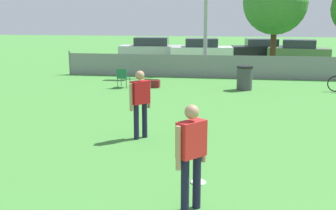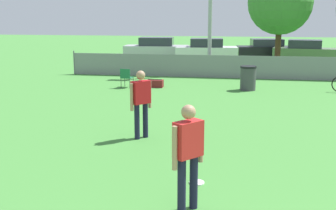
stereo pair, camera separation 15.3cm
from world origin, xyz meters
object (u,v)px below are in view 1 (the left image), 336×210
object	(u,v)px
folding_chair_sideline	(123,77)
trash_bin	(245,78)
parked_car_dark	(261,49)
parked_car_olive	(299,51)
frisbee_disc	(198,182)
player_defender_red	(140,99)
parked_car_silver	(152,49)
player_thrower_red	(191,150)
tree_near_pole	(275,3)
gear_bag_sideline	(151,83)
parked_car_white	(202,50)

from	to	relation	value
folding_chair_sideline	trash_bin	world-z (taller)	trash_bin
parked_car_dark	parked_car_olive	world-z (taller)	parked_car_olive
frisbee_disc	parked_car_olive	bearing A→B (deg)	77.91
player_defender_red	folding_chair_sideline	size ratio (longest dim) A/B	2.09
folding_chair_sideline	parked_car_silver	xyz separation A→B (m)	(-1.16, 11.81, 0.26)
player_thrower_red	frisbee_disc	world-z (taller)	player_thrower_red
folding_chair_sideline	parked_car_dark	world-z (taller)	parked_car_dark
tree_near_pole	player_thrower_red	world-z (taller)	tree_near_pole
gear_bag_sideline	parked_car_dark	distance (m)	14.16
tree_near_pole	gear_bag_sideline	world-z (taller)	tree_near_pole
frisbee_disc	parked_car_dark	bearing A→B (deg)	84.38
parked_car_white	parked_car_dark	bearing A→B (deg)	21.95
player_thrower_red	frisbee_disc	size ratio (longest dim) A/B	6.06
parked_car_white	parked_car_dark	distance (m)	4.52
player_defender_red	parked_car_olive	xyz separation A→B (m)	(6.33, 19.12, -0.30)
parked_car_olive	gear_bag_sideline	bearing A→B (deg)	-114.78
player_defender_red	parked_car_silver	distance (m)	19.33
player_thrower_red	parked_car_dark	distance (m)	24.49
tree_near_pole	player_thrower_red	bearing A→B (deg)	-98.21
tree_near_pole	player_defender_red	bearing A→B (deg)	-106.56
parked_car_white	parked_car_olive	distance (m)	6.42
trash_bin	parked_car_olive	xyz separation A→B (m)	(3.70, 11.65, 0.19)
player_thrower_red	parked_car_white	world-z (taller)	player_thrower_red
player_thrower_red	parked_car_white	bearing A→B (deg)	43.82
frisbee_disc	gear_bag_sideline	xyz separation A→B (m)	(-2.92, 10.12, 0.14)
player_defender_red	trash_bin	distance (m)	7.94
player_thrower_red	parked_car_silver	distance (m)	23.31
parked_car_silver	parked_car_olive	bearing A→B (deg)	-4.05
tree_near_pole	parked_car_dark	xyz separation A→B (m)	(-0.29, 6.35, -3.00)
player_defender_red	parked_car_olive	size ratio (longest dim) A/B	0.40
folding_chair_sideline	player_thrower_red	bearing A→B (deg)	117.51
player_defender_red	parked_car_dark	world-z (taller)	player_defender_red
frisbee_disc	tree_near_pole	bearing A→B (deg)	81.33
trash_bin	folding_chair_sideline	bearing A→B (deg)	-176.73
gear_bag_sideline	parked_car_silver	world-z (taller)	parked_car_silver
parked_car_dark	player_thrower_red	bearing A→B (deg)	-103.03
player_thrower_red	parked_car_dark	size ratio (longest dim) A/B	0.39
folding_chair_sideline	player_defender_red	bearing A→B (deg)	115.62
frisbee_disc	gear_bag_sideline	world-z (taller)	gear_bag_sideline
parked_car_silver	parked_car_dark	world-z (taller)	parked_car_silver
player_defender_red	frisbee_disc	xyz separation A→B (m)	(1.67, -2.62, -0.98)
tree_near_pole	frisbee_disc	distance (m)	17.51
player_defender_red	parked_car_silver	xyz separation A→B (m)	(-3.57, 19.00, -0.26)
tree_near_pole	parked_car_olive	size ratio (longest dim) A/B	1.30
player_defender_red	folding_chair_sideline	bearing A→B (deg)	59.28
parked_car_silver	parked_car_olive	size ratio (longest dim) A/B	1.09
parked_car_dark	parked_car_olive	xyz separation A→B (m)	(2.37, -1.53, 0.02)
trash_bin	gear_bag_sideline	size ratio (longest dim) A/B	1.42
player_thrower_red	trash_bin	distance (m)	11.25
trash_bin	parked_car_olive	size ratio (longest dim) A/B	0.24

